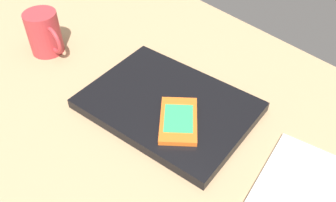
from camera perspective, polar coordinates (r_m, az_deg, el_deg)
name	(u,v)px	position (r cm, az deg, el deg)	size (l,w,h in cm)	color
desk_surface	(141,123)	(68.27, -4.23, -3.43)	(120.00, 80.00, 3.00)	tan
laptop_closed	(168,105)	(67.92, 0.00, -0.64)	(30.10, 21.84, 1.91)	black
cell_phone_on_laptop	(179,120)	(63.20, 1.64, -3.00)	(12.00, 12.05, 1.06)	orange
coffee_mug	(45,33)	(84.41, -18.61, 9.95)	(10.49, 7.02, 9.37)	#B23338
notepad	(310,196)	(60.14, 21.18, -13.59)	(15.37, 18.80, 0.80)	white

